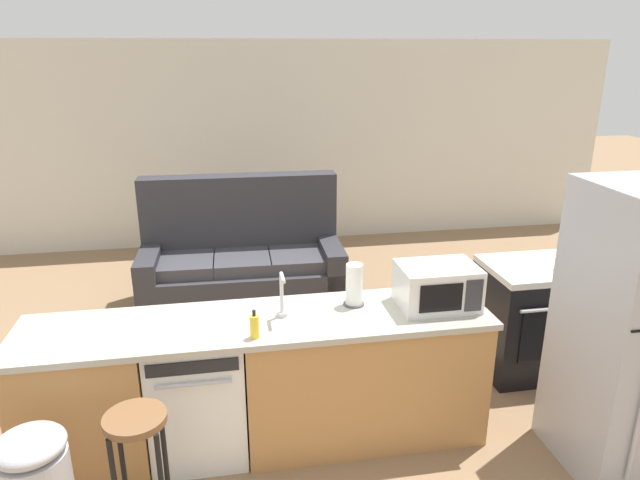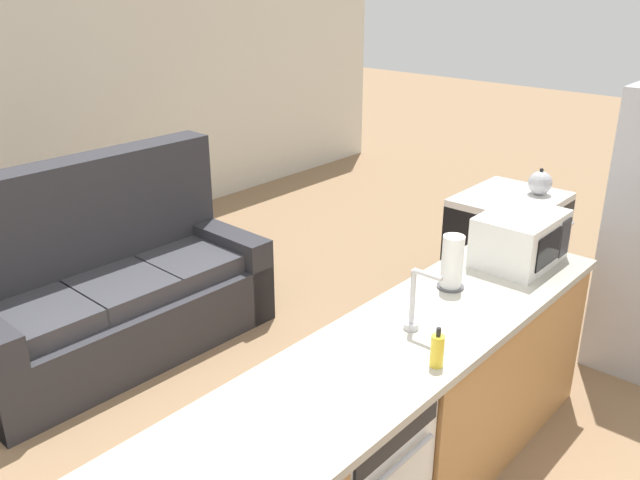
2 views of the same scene
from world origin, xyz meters
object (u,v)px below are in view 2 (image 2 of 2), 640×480
object	(u,v)px
stove_range	(505,254)
soap_bottle	(437,350)
dishwasher	(336,479)
couch	(108,291)
paper_towel_roll	(452,263)
kettle	(540,183)
microwave	(520,238)

from	to	relation	value
stove_range	soap_bottle	world-z (taller)	soap_bottle
dishwasher	couch	bearing A→B (deg)	80.48
couch	soap_bottle	bearing A→B (deg)	-90.59
dishwasher	paper_towel_roll	bearing A→B (deg)	6.12
kettle	dishwasher	bearing A→B (deg)	-171.32
paper_towel_roll	couch	bearing A→B (deg)	106.27
stove_range	paper_towel_roll	bearing A→B (deg)	-164.39
paper_towel_roll	kettle	size ratio (longest dim) A/B	1.38
microwave	paper_towel_roll	bearing A→B (deg)	167.95
microwave	couch	bearing A→B (deg)	116.76
kettle	couch	xyz separation A→B (m)	(-2.38, 1.90, -0.59)
dishwasher	microwave	world-z (taller)	microwave
dishwasher	couch	distance (m)	2.35
microwave	paper_towel_roll	xyz separation A→B (m)	(-0.53, 0.11, -0.00)
paper_towel_roll	couch	xyz separation A→B (m)	(-0.64, 2.21, -0.64)
dishwasher	stove_range	world-z (taller)	stove_range
stove_range	kettle	distance (m)	0.57
kettle	stove_range	bearing A→B (deg)	143.32
paper_towel_roll	soap_bottle	bearing A→B (deg)	-153.39
couch	paper_towel_roll	bearing A→B (deg)	-73.73
microwave	couch	size ratio (longest dim) A/B	0.25
microwave	soap_bottle	bearing A→B (deg)	-169.40
soap_bottle	couch	xyz separation A→B (m)	(0.03, 2.55, -0.58)
stove_range	couch	size ratio (longest dim) A/B	0.44
paper_towel_roll	soap_bottle	world-z (taller)	paper_towel_roll
couch	kettle	bearing A→B (deg)	-38.57
soap_bottle	couch	distance (m)	2.61
microwave	dishwasher	bearing A→B (deg)	179.95
dishwasher	soap_bottle	distance (m)	0.70
soap_bottle	dishwasher	bearing A→B (deg)	148.17
dishwasher	kettle	bearing A→B (deg)	8.68
couch	stove_range	bearing A→B (deg)	-38.71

